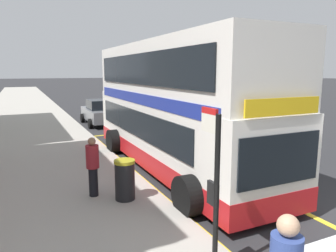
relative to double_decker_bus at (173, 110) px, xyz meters
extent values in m
plane|color=#28282B|center=(2.46, 25.74, -2.06)|extent=(260.00, 260.00, 0.00)
cube|color=#A39E93|center=(-4.54, 25.74, -1.99)|extent=(6.00, 76.00, 0.14)
cube|color=white|center=(0.01, 0.01, -0.71)|extent=(2.48, 10.27, 2.30)
cube|color=white|center=(0.01, 0.01, 1.39)|extent=(2.45, 10.07, 1.90)
cube|color=red|center=(0.01, 0.01, -1.56)|extent=(2.50, 10.29, 0.60)
cube|color=navy|center=(0.01, 0.01, 0.46)|extent=(2.51, 9.45, 0.36)
cube|color=black|center=(-1.25, 0.41, -0.41)|extent=(0.04, 8.22, 0.90)
cube|color=black|center=(-1.25, 0.01, 1.44)|extent=(0.04, 9.04, 1.00)
cube|color=black|center=(0.01, -5.15, -0.46)|extent=(2.18, 0.04, 1.10)
cube|color=yellow|center=(0.01, -5.15, 0.66)|extent=(1.98, 0.04, 0.36)
cylinder|color=black|center=(-1.32, -3.69, -1.56)|extent=(0.56, 1.00, 1.00)
cylinder|color=black|center=(1.34, -3.69, -1.56)|extent=(0.56, 1.00, 1.00)
cylinder|color=black|center=(-1.32, 2.84, -1.56)|extent=(0.56, 1.00, 1.00)
cylinder|color=black|center=(1.34, 2.84, -1.56)|extent=(0.56, 1.00, 1.00)
cube|color=yellow|center=(-1.46, 0.25, -2.06)|extent=(0.16, 13.04, 0.01)
cube|color=yellow|center=(1.29, 0.25, -2.06)|extent=(0.16, 13.04, 0.01)
cube|color=yellow|center=(-0.09, 6.69, -2.06)|extent=(2.91, 0.16, 0.01)
cylinder|color=black|center=(-2.08, -5.89, -0.60)|extent=(0.09, 0.09, 2.64)
cube|color=silver|center=(-2.08, -5.64, 0.54)|extent=(0.05, 0.42, 0.30)
cube|color=red|center=(-2.08, -5.64, 0.74)|extent=(0.05, 0.42, 0.10)
cube|color=black|center=(-2.08, -5.79, -0.62)|extent=(0.06, 0.28, 0.40)
cube|color=slate|center=(-0.16, 10.37, -1.40)|extent=(1.76, 4.20, 0.72)
cube|color=black|center=(-0.16, 10.27, -0.74)|extent=(1.52, 1.90, 0.60)
cylinder|color=black|center=(-1.10, 11.68, -1.76)|extent=(0.22, 0.60, 0.60)
cylinder|color=black|center=(0.77, 11.68, -1.76)|extent=(0.22, 0.60, 0.60)
cylinder|color=black|center=(-1.10, 9.07, -1.76)|extent=(0.22, 0.60, 0.60)
cylinder|color=black|center=(0.77, 9.07, -1.76)|extent=(0.22, 0.60, 0.60)
sphere|color=tan|center=(-2.41, -7.69, -0.22)|extent=(0.24, 0.24, 0.24)
cylinder|color=black|center=(-3.24, -1.83, -1.54)|extent=(0.24, 0.24, 0.77)
cylinder|color=maroon|center=(-3.24, -1.83, -0.84)|extent=(0.34, 0.34, 0.61)
sphere|color=#8C664C|center=(-3.24, -1.83, -0.43)|extent=(0.21, 0.21, 0.21)
cylinder|color=black|center=(-2.54, -2.41, -1.44)|extent=(0.51, 0.51, 0.97)
cylinder|color=#A5991E|center=(-2.54, -2.41, -0.91)|extent=(0.54, 0.54, 0.08)
camera|label=1|loc=(-4.85, -9.93, 1.37)|focal=33.72mm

